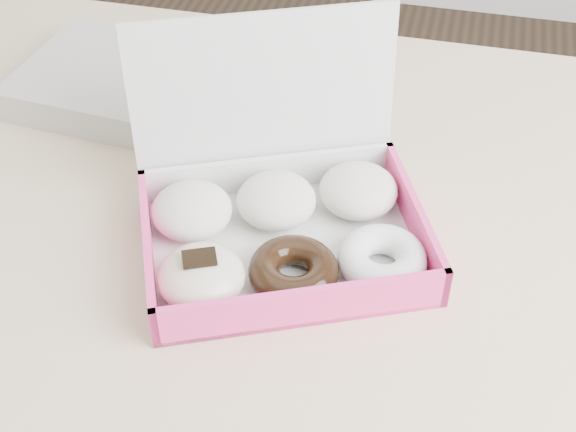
# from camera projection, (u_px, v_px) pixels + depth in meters

# --- Properties ---
(table) EXTENTS (1.20, 0.80, 0.75)m
(table) POSITION_uv_depth(u_px,v_px,m) (257.00, 233.00, 1.02)
(table) COLOR #D1AE8A
(table) RESTS_ON ground
(donut_box) EXTENTS (0.37, 0.35, 0.22)m
(donut_box) POSITION_uv_depth(u_px,v_px,m) (279.00, 218.00, 0.87)
(donut_box) COLOR silver
(donut_box) RESTS_ON table
(newspapers) EXTENTS (0.29, 0.24, 0.04)m
(newspapers) POSITION_uv_depth(u_px,v_px,m) (125.00, 83.00, 1.10)
(newspapers) COLOR beige
(newspapers) RESTS_ON table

